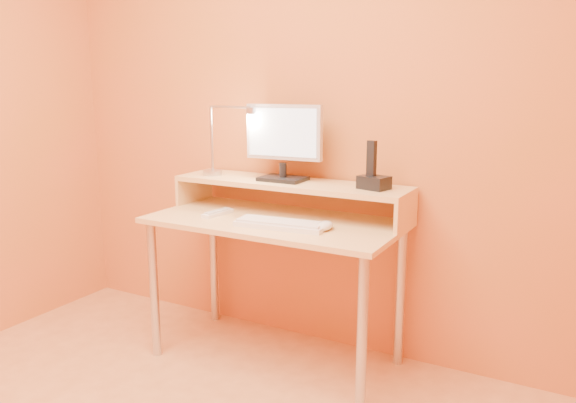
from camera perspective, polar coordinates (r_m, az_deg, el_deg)
The scene contains 25 objects.
wall_back at distance 2.89m, azimuth 1.83°, elevation 9.83°, with size 3.00×0.04×2.50m, color #D4693C.
desk_leg_fl at distance 2.91m, azimuth -13.37°, elevation -8.67°, with size 0.04×0.04×0.69m, color silver.
desk_leg_fr at distance 2.37m, azimuth 7.48°, elevation -13.38°, with size 0.04×0.04×0.69m, color silver.
desk_leg_bl at distance 3.28m, azimuth -7.50°, elevation -6.10°, with size 0.04×0.04×0.69m, color silver.
desk_leg_br at distance 2.80m, azimuth 11.25°, elevation -9.39°, with size 0.04×0.04×0.69m, color silver.
desk_lower at distance 2.68m, azimuth -1.34°, elevation -2.05°, with size 1.20×0.60×0.03m, color #E9AD6F.
shelf_riser_left at distance 3.11m, azimuth -9.41°, elevation 1.26°, with size 0.02×0.30×0.14m, color #E9AD6F.
shelf_riser_right at distance 2.57m, azimuth 11.84°, elevation -1.09°, with size 0.02×0.30×0.14m, color #E9AD6F.
desk_shelf at distance 2.78m, azimuth 0.19°, elevation 1.81°, with size 1.20×0.30×0.03m, color #E9AD6F.
monitor_foot at distance 2.79m, azimuth -0.51°, elevation 2.31°, with size 0.22×0.16×0.02m, color black.
monitor_neck at distance 2.79m, azimuth -0.51°, elevation 3.21°, with size 0.04×0.04×0.07m, color black.
monitor_panel at distance 2.77m, azimuth -0.41°, elevation 7.01°, with size 0.39×0.04×0.27m, color silver.
monitor_back at distance 2.79m, azimuth -0.18°, elevation 7.05°, with size 0.35×0.01×0.23m, color black.
monitor_screen at distance 2.76m, azimuth -0.60°, elevation 6.99°, with size 0.36×0.00×0.23m, color silver.
lamp_base at distance 2.99m, azimuth -7.61°, elevation 2.90°, with size 0.10×0.10×0.03m, color silver.
lamp_post at distance 2.96m, azimuth -7.71°, elevation 6.29°, with size 0.01×0.01×0.33m, color silver.
lamp_arm at distance 2.88m, azimuth -5.85°, elevation 9.47°, with size 0.01×0.01×0.24m, color silver.
lamp_head at distance 2.82m, azimuth -3.80°, elevation 9.14°, with size 0.04×0.04×0.03m, color silver.
lamp_bulb at distance 2.82m, azimuth -3.80°, elevation 8.82°, with size 0.03×0.03×0.00m, color #FFEAC6.
phone_dock at distance 2.60m, azimuth 8.67°, elevation 1.91°, with size 0.13×0.10×0.06m, color black.
phone_handset at distance 2.58m, azimuth 8.43°, elevation 4.34°, with size 0.04×0.03×0.16m, color black.
phone_led at distance 2.53m, azimuth 9.23°, elevation 1.64°, with size 0.01×0.00×0.04m, color #1677FF.
keyboard at distance 2.53m, azimuth -0.75°, elevation -2.39°, with size 0.41×0.13×0.02m, color white.
mouse at distance 2.48m, azimuth 3.67°, elevation -2.46°, with size 0.07×0.12×0.04m, color white.
remote_control at distance 2.78m, azimuth -7.10°, elevation -1.19°, with size 0.05×0.18×0.02m, color white.
Camera 1 is at (1.31, -1.07, 1.36)m, focal length 35.24 mm.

